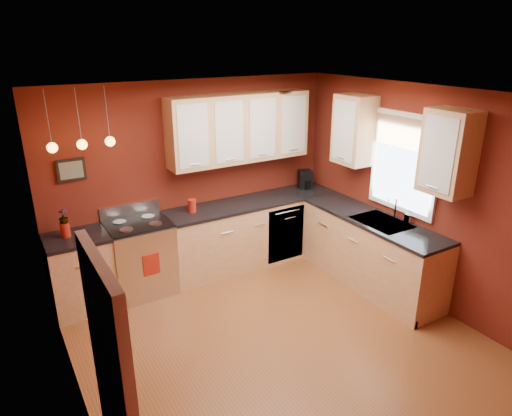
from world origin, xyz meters
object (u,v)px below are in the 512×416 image
sink (382,223)px  red_canister (192,206)px  gas_range (141,257)px  soap_pump (409,216)px  coffee_maker (305,180)px

sink → red_canister: 2.43m
gas_range → soap_pump: (2.87, -1.69, 0.54)m
coffee_maker → soap_pump: (0.25, -1.77, -0.04)m
gas_range → red_canister: 0.92m
gas_range → red_canister: size_ratio=6.54×
sink → coffee_maker: bearing=90.2°
red_canister → soap_pump: size_ratio=1.00×
gas_range → soap_pump: size_ratio=6.57×
sink → coffee_maker: (-0.01, 1.58, 0.15)m
gas_range → coffee_maker: coffee_maker is taller
sink → red_canister: (-1.88, 1.53, 0.11)m
coffee_maker → red_canister: bearing=-159.5°
sink → soap_pump: bearing=-37.3°
gas_range → red_canister: same height
gas_range → sink: (2.62, -1.50, 0.43)m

